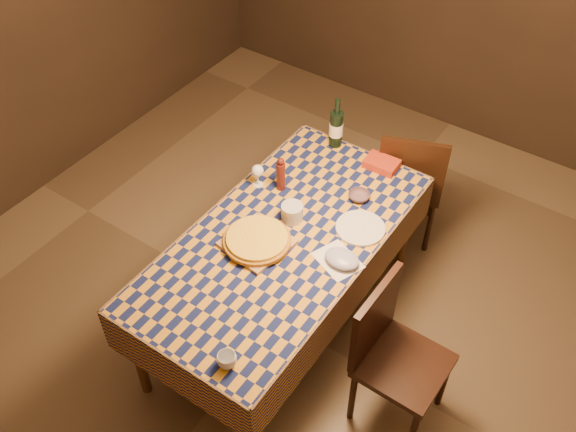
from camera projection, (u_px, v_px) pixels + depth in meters
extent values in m
plane|color=brown|center=(284.00, 322.00, 4.03)|extent=(5.00, 5.00, 0.00)
cylinder|color=brown|center=(137.00, 353.00, 3.43)|extent=(0.06, 0.06, 0.75)
cylinder|color=brown|center=(250.00, 428.00, 3.13)|extent=(0.06, 0.06, 0.75)
cylinder|color=brown|center=(307.00, 182.00, 4.40)|extent=(0.06, 0.06, 0.75)
cylinder|color=brown|center=(406.00, 227.00, 4.10)|extent=(0.06, 0.06, 0.75)
cube|color=brown|center=(283.00, 242.00, 3.51)|extent=(0.90, 1.80, 0.03)
cube|color=brown|center=(283.00, 239.00, 3.49)|extent=(0.92, 1.82, 0.02)
cube|color=brown|center=(174.00, 375.00, 3.06)|extent=(0.94, 0.01, 0.30)
cube|color=brown|center=(364.00, 169.00, 4.13)|extent=(0.94, 0.01, 0.30)
cube|color=brown|center=(218.00, 223.00, 3.78)|extent=(0.01, 1.84, 0.30)
cube|color=brown|center=(355.00, 294.00, 3.40)|extent=(0.01, 1.84, 0.30)
cube|color=tan|center=(257.00, 243.00, 3.45)|extent=(0.36, 0.36, 0.02)
cylinder|color=#9B6419|center=(257.00, 240.00, 3.43)|extent=(0.44, 0.44, 0.02)
cylinder|color=gold|center=(257.00, 238.00, 3.42)|extent=(0.40, 0.40, 0.02)
cylinder|color=#471510|center=(281.00, 176.00, 3.71)|extent=(0.06, 0.06, 0.18)
sphere|color=#471510|center=(281.00, 161.00, 3.63)|extent=(0.04, 0.04, 0.04)
imported|color=#5E444F|center=(359.00, 196.00, 3.69)|extent=(0.13, 0.13, 0.04)
cylinder|color=white|center=(258.00, 184.00, 3.79)|extent=(0.08, 0.08, 0.00)
cylinder|color=white|center=(258.00, 180.00, 3.76)|extent=(0.01, 0.01, 0.07)
sphere|color=white|center=(257.00, 171.00, 3.71)|extent=(0.07, 0.07, 0.07)
ellipsoid|color=#410719|center=(257.00, 172.00, 3.72)|extent=(0.05, 0.05, 0.03)
cylinder|color=black|center=(336.00, 129.00, 3.98)|extent=(0.10, 0.10, 0.24)
cylinder|color=black|center=(338.00, 106.00, 3.86)|extent=(0.04, 0.04, 0.10)
cylinder|color=#ECE4C9|center=(336.00, 129.00, 3.98)|extent=(0.11, 0.11, 0.09)
cylinder|color=silver|center=(292.00, 212.00, 3.55)|extent=(0.14, 0.14, 0.10)
cube|color=#AF2F17|center=(382.00, 164.00, 3.89)|extent=(0.21, 0.15, 0.05)
cylinder|color=silver|center=(360.00, 228.00, 3.53)|extent=(0.35, 0.35, 0.02)
imported|color=silver|center=(227.00, 360.00, 2.90)|extent=(0.10, 0.10, 0.07)
cube|color=white|center=(338.00, 260.00, 3.37)|extent=(0.29, 0.26, 0.00)
ellipsoid|color=#9BA1C6|center=(342.00, 259.00, 3.34)|extent=(0.22, 0.19, 0.06)
cube|color=black|center=(410.00, 180.00, 4.30)|extent=(0.54, 0.54, 0.04)
cube|color=black|center=(411.00, 171.00, 3.99)|extent=(0.41, 0.18, 0.46)
cylinder|color=black|center=(433.00, 192.00, 4.56)|extent=(0.04, 0.04, 0.43)
cylinder|color=black|center=(383.00, 184.00, 4.62)|extent=(0.04, 0.04, 0.43)
cylinder|color=black|center=(429.00, 228.00, 4.31)|extent=(0.04, 0.04, 0.43)
cylinder|color=black|center=(376.00, 219.00, 4.37)|extent=(0.04, 0.04, 0.43)
cube|color=black|center=(404.00, 366.00, 3.29)|extent=(0.43, 0.43, 0.04)
cube|color=black|center=(375.00, 318.00, 3.19)|extent=(0.04, 0.42, 0.46)
cylinder|color=black|center=(444.00, 382.00, 3.48)|extent=(0.04, 0.04, 0.43)
cylinder|color=black|center=(352.00, 396.00, 3.43)|extent=(0.04, 0.04, 0.43)
cylinder|color=black|center=(386.00, 350.00, 3.63)|extent=(0.04, 0.04, 0.43)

